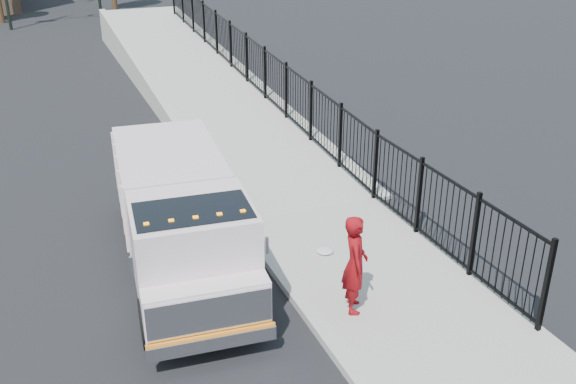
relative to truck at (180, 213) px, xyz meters
name	(u,v)px	position (x,y,z in m)	size (l,w,h in m)	color
ground	(311,318)	(1.76, -2.62, -1.31)	(120.00, 120.00, 0.00)	black
sidewalk	(461,354)	(3.69, -4.62, -1.25)	(3.55, 12.00, 0.12)	#9E998E
curb	(362,383)	(1.76, -4.62, -1.23)	(0.30, 12.00, 0.16)	#ADAAA3
ramp	(199,90)	(3.89, 13.38, -1.31)	(3.95, 24.00, 1.70)	#9E998E
iron_fence	(265,90)	(5.31, 9.38, -0.41)	(0.10, 28.00, 1.80)	black
truck	(180,213)	(0.00, 0.00, 0.00)	(2.77, 6.97, 2.33)	black
worker	(355,264)	(2.56, -2.78, -0.23)	(0.70, 0.46, 1.92)	maroon
debris	(325,251)	(2.96, -0.69, -1.14)	(0.38, 0.38, 0.09)	silver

